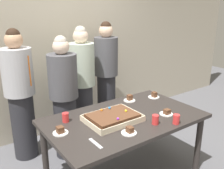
# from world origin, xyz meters

# --- Properties ---
(interior_back_panel) EXTENTS (8.00, 0.12, 3.00)m
(interior_back_panel) POSITION_xyz_m (0.00, 1.60, 1.50)
(interior_back_panel) COLOR #B2A893
(interior_back_panel) RESTS_ON ground_plane
(party_table) EXTENTS (1.73, 1.02, 0.77)m
(party_table) POSITION_xyz_m (0.00, 0.00, 0.69)
(party_table) COLOR #2D2826
(party_table) RESTS_ON ground_plane
(sheet_cake) EXTENTS (0.56, 0.42, 0.10)m
(sheet_cake) POSITION_xyz_m (-0.16, 0.00, 0.81)
(sheet_cake) COLOR beige
(sheet_cake) RESTS_ON party_table
(plated_slice_near_left) EXTENTS (0.15, 0.15, 0.07)m
(plated_slice_near_left) POSITION_xyz_m (-0.19, -0.31, 0.79)
(plated_slice_near_left) COLOR white
(plated_slice_near_left) RESTS_ON party_table
(plated_slice_near_right) EXTENTS (0.15, 0.15, 0.07)m
(plated_slice_near_right) POSITION_xyz_m (-0.73, 0.06, 0.80)
(plated_slice_near_right) COLOR white
(plated_slice_near_right) RESTS_ON party_table
(plated_slice_far_left) EXTENTS (0.15, 0.15, 0.08)m
(plated_slice_far_left) POSITION_xyz_m (0.70, 0.25, 0.80)
(plated_slice_far_left) COLOR white
(plated_slice_far_left) RESTS_ON party_table
(plated_slice_far_right) EXTENTS (0.15, 0.15, 0.08)m
(plated_slice_far_right) POSITION_xyz_m (0.36, 0.35, 0.80)
(plated_slice_far_right) COLOR white
(plated_slice_far_right) RESTS_ON party_table
(plated_slice_center_front) EXTENTS (0.15, 0.15, 0.06)m
(plated_slice_center_front) POSITION_xyz_m (0.43, -0.22, 0.79)
(plated_slice_center_front) COLOR white
(plated_slice_center_front) RESTS_ON party_table
(drink_cup_nearest) EXTENTS (0.07, 0.07, 0.10)m
(drink_cup_nearest) POSITION_xyz_m (-0.58, 0.27, 0.82)
(drink_cup_nearest) COLOR red
(drink_cup_nearest) RESTS_ON party_table
(drink_cup_middle) EXTENTS (0.07, 0.07, 0.10)m
(drink_cup_middle) POSITION_xyz_m (0.15, -0.32, 0.82)
(drink_cup_middle) COLOR red
(drink_cup_middle) RESTS_ON party_table
(drink_cup_far_end) EXTENTS (0.07, 0.07, 0.10)m
(drink_cup_far_end) POSITION_xyz_m (0.34, -0.44, 0.82)
(drink_cup_far_end) COLOR red
(drink_cup_far_end) RESTS_ON party_table
(cake_server_utensil) EXTENTS (0.03, 0.20, 0.01)m
(cake_server_utensil) POSITION_xyz_m (-0.56, -0.29, 0.78)
(cake_server_utensil) COLOR silver
(cake_server_utensil) RESTS_ON party_table
(person_serving_front) EXTENTS (0.38, 0.38, 1.70)m
(person_serving_front) POSITION_xyz_m (-0.81, 1.12, 0.87)
(person_serving_front) COLOR #28282D
(person_serving_front) RESTS_ON ground_plane
(person_green_shirt_behind) EXTENTS (0.37, 0.37, 1.69)m
(person_green_shirt_behind) POSITION_xyz_m (0.08, 1.11, 0.87)
(person_green_shirt_behind) COLOR #28282D
(person_green_shirt_behind) RESTS_ON ground_plane
(person_striped_tie_right) EXTENTS (0.37, 0.37, 1.73)m
(person_striped_tie_right) POSITION_xyz_m (0.55, 1.19, 0.89)
(person_striped_tie_right) COLOR #28282D
(person_striped_tie_right) RESTS_ON ground_plane
(person_far_right_suit) EXTENTS (0.37, 0.37, 1.62)m
(person_far_right_suit) POSITION_xyz_m (-0.35, 0.81, 0.83)
(person_far_right_suit) COLOR #28282D
(person_far_right_suit) RESTS_ON ground_plane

